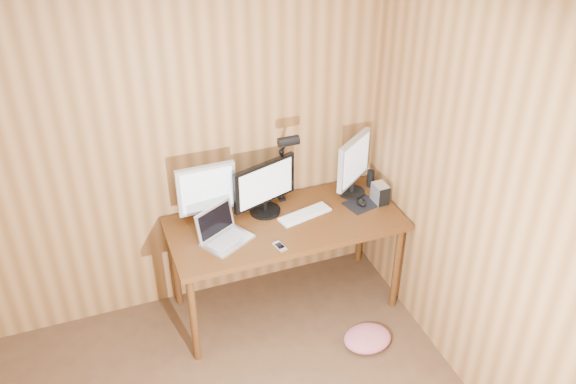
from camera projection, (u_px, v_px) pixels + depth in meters
desk at (282, 230)px, 4.28m from camera, size 1.60×0.70×0.75m
monitor_center at (265, 187)px, 4.15m from camera, size 0.48×0.22×0.39m
monitor_left at (207, 193)px, 4.02m from camera, size 0.40×0.19×0.45m
monitor_right at (354, 164)px, 4.33m from camera, size 0.35×0.27×0.45m
laptop at (222, 232)px, 3.96m from camera, size 0.39×0.36×0.22m
keyboard at (305, 214)px, 4.22m from camera, size 0.40×0.20×0.02m
mousepad at (361, 204)px, 4.34m from camera, size 0.26×0.23×0.00m
mouse at (361, 202)px, 4.33m from camera, size 0.10×0.12×0.04m
hard_drive at (380, 193)px, 4.33m from camera, size 0.09×0.13×0.14m
phone at (280, 246)px, 3.92m from camera, size 0.07×0.11×0.01m
speaker at (370, 178)px, 4.52m from camera, size 0.05×0.05×0.13m
desk_lamp at (285, 158)px, 4.13m from camera, size 0.14×0.20×0.61m
fabric_pile at (367, 338)px, 4.19m from camera, size 0.41×0.37×0.11m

